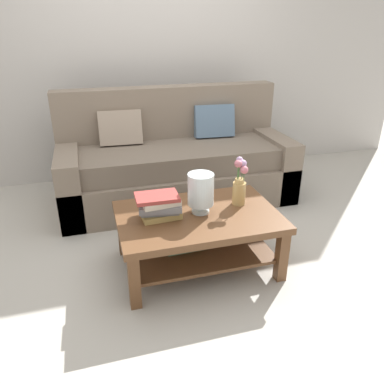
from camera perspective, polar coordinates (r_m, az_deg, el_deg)
name	(u,v)px	position (r m, az deg, el deg)	size (l,w,h in m)	color
ground_plane	(192,238)	(3.13, -0.06, -6.94)	(10.00, 10.00, 0.00)	#B7B2A8
back_wall	(149,51)	(4.29, -6.55, 20.54)	(6.40, 0.12, 2.70)	#BCB7B2
couch	(175,163)	(3.71, -2.54, 4.44)	(2.21, 0.90, 1.06)	#7A6B5B
coffee_table	(197,229)	(2.65, 0.77, -5.59)	(1.11, 0.73, 0.42)	brown
book_stack_main	(160,206)	(2.51, -4.96, -2.07)	(0.32, 0.24, 0.17)	tan
glass_hurricane_vase	(201,190)	(2.54, 1.33, 0.25)	(0.18, 0.18, 0.28)	silver
flower_pitcher	(240,184)	(2.68, 7.26, 1.27)	(0.09, 0.11, 0.35)	tan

